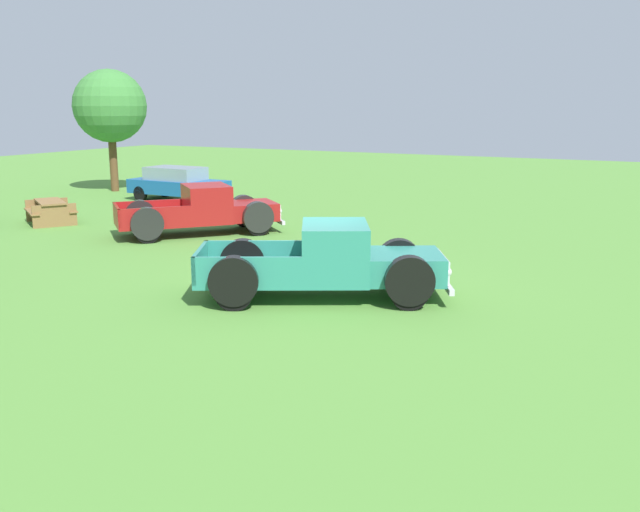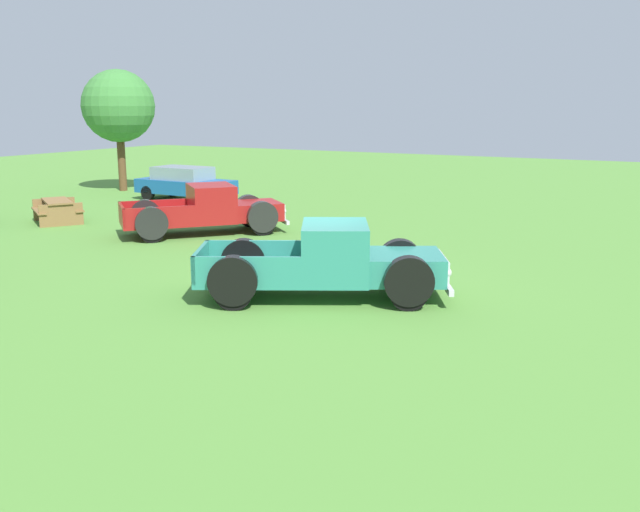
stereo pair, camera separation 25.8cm
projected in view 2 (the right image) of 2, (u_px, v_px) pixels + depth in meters
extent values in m
plane|color=#548C38|center=(322.00, 285.00, 15.58)|extent=(80.00, 80.00, 0.00)
cube|color=#2D8475|center=(404.00, 267.00, 14.40)|extent=(2.11, 2.11, 0.57)
cube|color=silver|center=(442.00, 267.00, 14.39)|extent=(1.28, 0.72, 0.48)
sphere|color=silver|center=(437.00, 259.00, 15.00)|extent=(0.21, 0.21, 0.21)
sphere|color=silver|center=(447.00, 273.00, 13.77)|extent=(0.21, 0.21, 0.21)
cube|color=#2D8475|center=(335.00, 252.00, 14.35)|extent=(2.16, 2.00, 1.19)
cube|color=#8C9EA8|center=(365.00, 240.00, 14.28)|extent=(1.34, 0.74, 0.52)
cube|color=#2D8475|center=(251.00, 277.00, 14.48)|extent=(2.54, 2.73, 0.10)
cube|color=#2D8475|center=(255.00, 253.00, 15.22)|extent=(1.09, 1.96, 0.57)
cube|color=#2D8475|center=(246.00, 271.00, 13.61)|extent=(1.09, 1.96, 0.57)
cube|color=#2D8475|center=(201.00, 261.00, 14.42)|extent=(1.57, 0.88, 0.57)
cylinder|color=black|center=(400.00, 270.00, 15.31)|extent=(0.57, 0.80, 0.79)
cylinder|color=#B7B7BC|center=(400.00, 270.00, 15.32)|extent=(0.37, 0.39, 0.31)
cylinder|color=black|center=(400.00, 261.00, 15.26)|extent=(0.72, 1.01, 0.99)
cylinder|color=black|center=(409.00, 291.00, 13.61)|extent=(0.57, 0.80, 0.79)
cylinder|color=#B7B7BC|center=(409.00, 291.00, 13.60)|extent=(0.37, 0.39, 0.31)
cylinder|color=black|center=(409.00, 281.00, 13.57)|extent=(0.72, 1.01, 0.99)
cylinder|color=black|center=(244.00, 270.00, 15.35)|extent=(0.57, 0.80, 0.79)
cylinder|color=#B7B7BC|center=(244.00, 270.00, 15.36)|extent=(0.37, 0.39, 0.31)
cylinder|color=black|center=(244.00, 261.00, 15.30)|extent=(0.72, 1.01, 0.99)
cylinder|color=black|center=(233.00, 290.00, 13.65)|extent=(0.57, 0.80, 0.79)
cylinder|color=#B7B7BC|center=(233.00, 290.00, 13.64)|extent=(0.37, 0.39, 0.31)
cylinder|color=black|center=(233.00, 281.00, 13.61)|extent=(0.72, 1.01, 0.99)
cube|color=silver|center=(444.00, 282.00, 14.46)|extent=(1.71, 0.97, 0.12)
cube|color=maroon|center=(255.00, 210.00, 22.10)|extent=(2.14, 2.14, 0.55)
cube|color=silver|center=(278.00, 209.00, 22.36)|extent=(0.95, 1.07, 0.46)
sphere|color=silver|center=(273.00, 206.00, 22.91)|extent=(0.20, 0.20, 0.20)
sphere|color=silver|center=(283.00, 211.00, 21.79)|extent=(0.20, 0.20, 0.20)
cube|color=maroon|center=(211.00, 203.00, 21.57)|extent=(2.09, 2.12, 1.15)
cube|color=#8C9EA8|center=(230.00, 194.00, 21.72)|extent=(0.99, 1.11, 0.51)
cube|color=maroon|center=(157.00, 223.00, 21.11)|extent=(2.69, 2.65, 0.10)
cube|color=maroon|center=(153.00, 209.00, 21.78)|extent=(1.63, 1.45, 0.55)
cube|color=maroon|center=(160.00, 216.00, 20.31)|extent=(1.63, 1.45, 0.55)
cube|color=maroon|center=(122.00, 214.00, 20.71)|extent=(1.17, 1.31, 0.55)
cylinder|color=black|center=(249.00, 215.00, 22.94)|extent=(0.72, 0.67, 0.76)
cylinder|color=#B7B7BC|center=(249.00, 215.00, 22.94)|extent=(0.39, 0.38, 0.30)
cylinder|color=black|center=(249.00, 209.00, 22.89)|extent=(0.91, 0.85, 0.96)
cylinder|color=black|center=(262.00, 223.00, 21.39)|extent=(0.72, 0.67, 0.76)
cylinder|color=#B7B7BC|center=(262.00, 223.00, 21.38)|extent=(0.39, 0.38, 0.30)
cylinder|color=black|center=(262.00, 217.00, 21.35)|extent=(0.91, 0.85, 0.96)
cylinder|color=black|center=(145.00, 221.00, 21.81)|extent=(0.72, 0.67, 0.76)
cylinder|color=#B7B7BC|center=(145.00, 221.00, 21.82)|extent=(0.39, 0.38, 0.30)
cylinder|color=black|center=(145.00, 215.00, 21.77)|extent=(0.91, 0.85, 0.96)
cylinder|color=black|center=(152.00, 230.00, 20.27)|extent=(0.72, 0.67, 0.76)
cylinder|color=#B7B7BC|center=(152.00, 230.00, 20.26)|extent=(0.39, 0.38, 0.30)
cylinder|color=black|center=(151.00, 223.00, 20.23)|extent=(0.91, 0.85, 0.96)
cube|color=silver|center=(280.00, 219.00, 22.44)|extent=(1.29, 1.44, 0.12)
cube|color=#195699|center=(186.00, 186.00, 29.06)|extent=(1.79, 4.24, 0.57)
cube|color=#7F939E|center=(183.00, 173.00, 29.01)|extent=(1.49, 2.38, 0.53)
cylinder|color=black|center=(224.00, 193.00, 29.09)|extent=(0.20, 0.62, 0.61)
cylinder|color=black|center=(201.00, 197.00, 27.79)|extent=(0.20, 0.62, 0.61)
cylinder|color=black|center=(172.00, 189.00, 30.47)|extent=(0.20, 0.62, 0.61)
cylinder|color=black|center=(148.00, 193.00, 29.16)|extent=(0.20, 0.62, 0.61)
cube|color=olive|center=(57.00, 201.00, 23.59)|extent=(1.65, 1.95, 0.06)
cube|color=olive|center=(76.00, 208.00, 23.93)|extent=(1.22, 1.66, 0.05)
cube|color=olive|center=(39.00, 211.00, 23.38)|extent=(1.22, 1.66, 0.05)
cube|color=olive|center=(61.00, 215.00, 22.99)|extent=(1.22, 0.83, 0.75)
cube|color=olive|center=(54.00, 209.00, 24.36)|extent=(1.22, 0.83, 0.75)
cylinder|color=brown|center=(122.00, 162.00, 32.19)|extent=(0.36, 0.36, 2.65)
sphere|color=#3D7F38|center=(118.00, 106.00, 31.64)|extent=(3.30, 3.30, 3.30)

